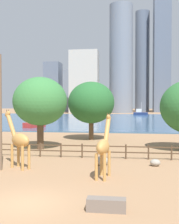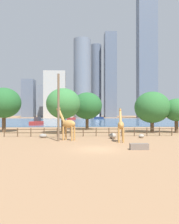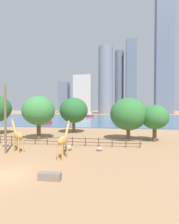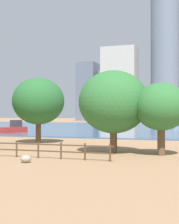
{
  "view_description": "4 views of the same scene",
  "coord_description": "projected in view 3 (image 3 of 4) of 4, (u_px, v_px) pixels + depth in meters",
  "views": [
    {
      "loc": [
        5.0,
        -13.12,
        4.91
      ],
      "look_at": [
        -1.74,
        35.87,
        3.5
      ],
      "focal_mm": 45.0,
      "sensor_mm": 36.0,
      "label": 1
    },
    {
      "loc": [
        -1.9,
        -21.38,
        3.56
      ],
      "look_at": [
        1.29,
        39.8,
        3.87
      ],
      "focal_mm": 35.0,
      "sensor_mm": 36.0,
      "label": 2
    },
    {
      "loc": [
        9.1,
        -13.53,
        5.78
      ],
      "look_at": [
        2.61,
        31.78,
        4.55
      ],
      "focal_mm": 28.0,
      "sensor_mm": 36.0,
      "label": 3
    },
    {
      "loc": [
        19.68,
        -12.44,
        3.48
      ],
      "look_at": [
        0.32,
        42.93,
        3.91
      ],
      "focal_mm": 55.0,
      "sensor_mm": 36.0,
      "label": 4
    }
  ],
  "objects": [
    {
      "name": "enclosure_fence",
      "position": [
        54.0,
        140.0,
        26.7
      ],
      "size": [
        26.12,
        0.14,
        1.3
      ],
      "color": "#4C3826",
      "rests_on": "ground"
    },
    {
      "name": "tree_right_tall",
      "position": [
        128.0,
        114.0,
        30.4
      ],
      "size": [
        6.32,
        6.32,
        7.46
      ],
      "color": "brown",
      "rests_on": "ground"
    },
    {
      "name": "skyline_block_wide",
      "position": [
        131.0,
        77.0,
        168.79
      ],
      "size": [
        9.66,
        10.51,
        70.55
      ],
      "primitive_type": "cube",
      "color": "slate",
      "rests_on": "ground"
    },
    {
      "name": "feeding_trough",
      "position": [
        50.0,
        176.0,
        13.83
      ],
      "size": [
        1.8,
        0.6,
        0.6
      ],
      "primitive_type": "cube",
      "color": "#72665B",
      "rests_on": "ground"
    },
    {
      "name": "giraffe_companion",
      "position": [
        18.0,
        135.0,
        22.48
      ],
      "size": [
        2.92,
        2.28,
        4.51
      ],
      "rotation": [
        0.0,
        0.0,
        2.53
      ],
      "color": "#C18C47",
      "rests_on": "ground"
    },
    {
      "name": "utility_pole",
      "position": [
        5.0,
        119.0,
        21.79
      ],
      "size": [
        0.28,
        0.28,
        8.58
      ],
      "primitive_type": "cylinder",
      "color": "brown",
      "rests_on": "ground"
    },
    {
      "name": "skyline_tower_needle",
      "position": [
        76.0,
        100.0,
        184.01
      ],
      "size": [
        9.25,
        11.62,
        26.98
      ],
      "primitive_type": "cube",
      "color": "slate",
      "rests_on": "ground"
    },
    {
      "name": "giraffe_tall",
      "position": [
        63.0,
        140.0,
        19.68
      ],
      "size": [
        1.05,
        3.13,
        4.3
      ],
      "rotation": [
        0.0,
        0.0,
        1.42
      ],
      "color": "#C18C47",
      "rests_on": "ground"
    },
    {
      "name": "tree_center_broad",
      "position": [
        74.0,
        110.0,
        39.37
      ],
      "size": [
        6.34,
        6.34,
        7.97
      ],
      "color": "brown",
      "rests_on": "ground"
    },
    {
      "name": "skyline_tower_short",
      "position": [
        83.0,
        95.0,
        156.07
      ],
      "size": [
        15.63,
        10.56,
        34.13
      ],
      "primitive_type": "cube",
      "color": "#B7B2A8",
      "rests_on": "ground"
    },
    {
      "name": "skyline_block_left",
      "position": [
        64.0,
        98.0,
        187.04
      ],
      "size": [
        10.24,
        12.03,
        32.22
      ],
      "primitive_type": "cube",
      "color": "slate",
      "rests_on": "ground"
    },
    {
      "name": "boulder_small",
      "position": [
        6.0,
        144.0,
        25.93
      ],
      "size": [
        1.08,
        0.79,
        0.59
      ],
      "primitive_type": "ellipsoid",
      "color": "gray",
      "rests_on": "ground"
    },
    {
      "name": "skyline_block_right",
      "position": [
        106.0,
        81.0,
        156.37
      ],
      "size": [
        12.9,
        12.9,
        59.6
      ],
      "primitive_type": "cylinder",
      "color": "slate",
      "rests_on": "ground"
    },
    {
      "name": "harbor_water",
      "position": [
        97.0,
        118.0,
        91.02
      ],
      "size": [
        180.0,
        86.0,
        0.2
      ],
      "primitive_type": "cube",
      "color": "#3D6084",
      "rests_on": "ground"
    },
    {
      "name": "boulder_by_pole",
      "position": [
        68.0,
        148.0,
        23.41
      ],
      "size": [
        1.01,
        0.99,
        0.74
      ],
      "primitive_type": "ellipsoid",
      "color": "gray",
      "rests_on": "ground"
    },
    {
      "name": "boulder_near_fence",
      "position": [
        99.0,
        149.0,
        23.15
      ],
      "size": [
        0.81,
        0.73,
        0.54
      ],
      "primitive_type": "ellipsoid",
      "color": "gray",
      "rests_on": "ground"
    },
    {
      "name": "boat_tug",
      "position": [
        116.0,
        114.0,
        120.23
      ],
      "size": [
        6.27,
        2.88,
        5.45
      ],
      "rotation": [
        0.0,
        0.0,
        6.16
      ],
      "color": "navy",
      "rests_on": "harbor_water"
    },
    {
      "name": "tree_left_small",
      "position": [
        155.0,
        117.0,
        29.38
      ],
      "size": [
        4.54,
        4.54,
        6.2
      ],
      "color": "brown",
      "rests_on": "ground"
    },
    {
      "name": "skyline_tower_glass",
      "position": [
        164.0,
        50.0,
        146.5
      ],
      "size": [
        14.26,
        8.7,
        108.18
      ],
      "primitive_type": "cube",
      "color": "slate",
      "rests_on": "ground"
    },
    {
      "name": "skyline_block_central",
      "position": [
        119.0,
        82.0,
        177.87
      ],
      "size": [
        8.9,
        8.9,
        63.03
      ],
      "primitive_type": "cylinder",
      "color": "slate",
      "rests_on": "ground"
    },
    {
      "name": "ground_plane",
      "position": [
        97.0,
        118.0,
        94.0
      ],
      "size": [
        400.0,
        400.0,
        0.0
      ],
      "primitive_type": "plane",
      "color": "#9E7551"
    },
    {
      "name": "boat_ferry",
      "position": [
        90.0,
        115.0,
        104.16
      ],
      "size": [
        4.43,
        5.83,
        5.0
      ],
      "rotation": [
        0.0,
        0.0,
        1.07
      ],
      "color": "#B22D28",
      "rests_on": "harbor_water"
    },
    {
      "name": "boat_sailboat",
      "position": [
        45.0,
        122.0,
        57.94
      ],
      "size": [
        3.38,
        5.51,
        2.28
      ],
      "rotation": [
        0.0,
        0.0,
        4.4
      ],
      "color": "#B22D28",
      "rests_on": "harbor_water"
    },
    {
      "name": "tree_right_small",
      "position": [
        39.0,
        111.0,
        31.45
      ],
      "size": [
        5.85,
        5.85,
        7.84
      ],
      "color": "brown",
      "rests_on": "ground"
    }
  ]
}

